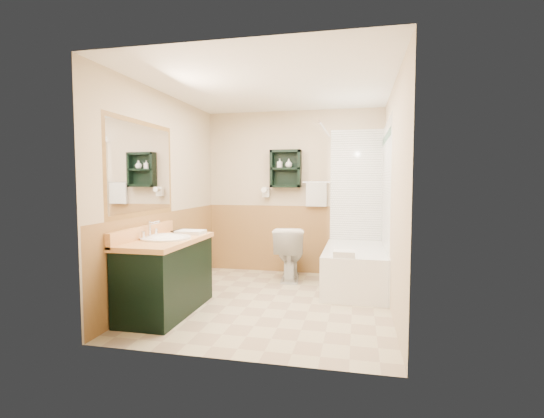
{
  "coord_description": "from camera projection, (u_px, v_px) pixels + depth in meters",
  "views": [
    {
      "loc": [
        0.94,
        -4.29,
        1.37
      ],
      "look_at": [
        -0.04,
        0.2,
        1.04
      ],
      "focal_mm": 26.0,
      "sensor_mm": 36.0,
      "label": 1
    }
  ],
  "objects": [
    {
      "name": "counter_towel",
      "position": [
        191.0,
        232.0,
        4.43
      ],
      "size": [
        0.3,
        0.23,
        0.04
      ],
      "primitive_type": "cube",
      "color": "silver",
      "rests_on": "vanity"
    },
    {
      "name": "wainscot_left",
      "position": [
        167.0,
        254.0,
        4.72
      ],
      "size": [
        2.98,
        2.98,
        1.0
      ],
      "primitive_type": null,
      "color": "#B28748",
      "rests_on": "left_wall"
    },
    {
      "name": "shower_curtain",
      "position": [
        326.0,
        198.0,
        5.19
      ],
      "size": [
        1.05,
        1.05,
        1.7
      ],
      "primitive_type": null,
      "color": "beige",
      "rests_on": "curtain_rod"
    },
    {
      "name": "toilet",
      "position": [
        289.0,
        253.0,
        5.48
      ],
      "size": [
        0.5,
        0.79,
        0.73
      ],
      "primitive_type": "imported",
      "rotation": [
        0.0,
        0.0,
        3.25
      ],
      "color": "white",
      "rests_on": "ground"
    },
    {
      "name": "back_wall",
      "position": [
        293.0,
        192.0,
        5.88
      ],
      "size": [
        2.6,
        0.04,
        2.4
      ],
      "primitive_type": "cube",
      "color": "beige",
      "rests_on": "ground"
    },
    {
      "name": "wainscot_back",
      "position": [
        293.0,
        239.0,
        5.89
      ],
      "size": [
        2.58,
        2.58,
        1.0
      ],
      "primitive_type": null,
      "color": "#B28748",
      "rests_on": "back_wall"
    },
    {
      "name": "tile_right",
      "position": [
        386.0,
        207.0,
        4.86
      ],
      "size": [
        1.5,
        1.5,
        2.1
      ],
      "primitive_type": null,
      "color": "white",
      "rests_on": "right_wall"
    },
    {
      "name": "hair_dryer",
      "position": [
        266.0,
        192.0,
        5.88
      ],
      "size": [
        0.1,
        0.24,
        0.18
      ],
      "primitive_type": null,
      "color": "white",
      "rests_on": "back_wall"
    },
    {
      "name": "curtain_rod",
      "position": [
        325.0,
        131.0,
        4.96
      ],
      "size": [
        0.03,
        1.6,
        0.03
      ],
      "primitive_type": "cylinder",
      "rotation": [
        1.57,
        0.0,
        0.0
      ],
      "color": "silver",
      "rests_on": "back_wall"
    },
    {
      "name": "bathtub",
      "position": [
        355.0,
        268.0,
        5.04
      ],
      "size": [
        0.78,
        1.5,
        0.52
      ],
      "primitive_type": "cube",
      "color": "white",
      "rests_on": "ground"
    },
    {
      "name": "vanity_book",
      "position": [
        176.0,
        222.0,
        4.65
      ],
      "size": [
        0.16,
        0.04,
        0.22
      ],
      "primitive_type": "imported",
      "rotation": [
        0.0,
        0.0,
        -0.14
      ],
      "color": "black",
      "rests_on": "vanity"
    },
    {
      "name": "mirror_frame",
      "position": [
        142.0,
        169.0,
        4.11
      ],
      "size": [
        1.3,
        1.3,
        1.0
      ],
      "primitive_type": null,
      "color": "olive",
      "rests_on": "left_wall"
    },
    {
      "name": "right_wall",
      "position": [
        395.0,
        197.0,
        4.11
      ],
      "size": [
        0.04,
        3.0,
        2.4
      ],
      "primitive_type": "cube",
      "color": "beige",
      "rests_on": "ground"
    },
    {
      "name": "wall_shelf",
      "position": [
        286.0,
        169.0,
        5.76
      ],
      "size": [
        0.45,
        0.15,
        0.55
      ],
      "primitive_type": "cube",
      "color": "black",
      "rests_on": "back_wall"
    },
    {
      "name": "vanity",
      "position": [
        167.0,
        275.0,
        4.1
      ],
      "size": [
        0.59,
        1.22,
        0.77
      ],
      "primitive_type": "cube",
      "color": "black",
      "rests_on": "ground"
    },
    {
      "name": "floor",
      "position": [
        272.0,
        301.0,
        4.48
      ],
      "size": [
        3.0,
        3.0,
        0.0
      ],
      "primitive_type": "plane",
      "color": "#C2B48D",
      "rests_on": "ground"
    },
    {
      "name": "soap_bottle_b",
      "position": [
        289.0,
        164.0,
        5.74
      ],
      "size": [
        0.11,
        0.14,
        0.1
      ],
      "primitive_type": "imported",
      "rotation": [
        0.0,
        0.0,
        -0.1
      ],
      "color": "white",
      "rests_on": "wall_shelf"
    },
    {
      "name": "ceiling",
      "position": [
        272.0,
        85.0,
        4.31
      ],
      "size": [
        2.6,
        3.0,
        0.04
      ],
      "primitive_type": "cube",
      "color": "white",
      "rests_on": "back_wall"
    },
    {
      "name": "left_wall",
      "position": [
        163.0,
        195.0,
        4.68
      ],
      "size": [
        0.04,
        3.0,
        2.4
      ],
      "primitive_type": "cube",
      "color": "beige",
      "rests_on": "ground"
    },
    {
      "name": "tile_back",
      "position": [
        364.0,
        203.0,
        5.63
      ],
      "size": [
        0.95,
        0.95,
        2.1
      ],
      "primitive_type": null,
      "color": "white",
      "rests_on": "back_wall"
    },
    {
      "name": "tile_accent",
      "position": [
        386.0,
        138.0,
        4.81
      ],
      "size": [
        1.5,
        1.5,
        0.1
      ],
      "primitive_type": null,
      "color": "#154C36",
      "rests_on": "right_wall"
    },
    {
      "name": "tub_towel",
      "position": [
        344.0,
        254.0,
        4.43
      ],
      "size": [
        0.24,
        0.2,
        0.07
      ],
      "primitive_type": "cube",
      "color": "silver",
      "rests_on": "bathtub"
    },
    {
      "name": "towel_bar",
      "position": [
        316.0,
        182.0,
        5.72
      ],
      "size": [
        0.4,
        0.06,
        0.4
      ],
      "primitive_type": null,
      "color": "silver",
      "rests_on": "back_wall"
    },
    {
      "name": "mirror_glass",
      "position": [
        142.0,
        169.0,
        4.11
      ],
      "size": [
        1.2,
        1.2,
        0.9
      ],
      "primitive_type": null,
      "color": "white",
      "rests_on": "left_wall"
    },
    {
      "name": "soap_bottle_a",
      "position": [
        280.0,
        166.0,
        5.77
      ],
      "size": [
        0.09,
        0.14,
        0.06
      ],
      "primitive_type": "imported",
      "rotation": [
        0.0,
        0.0,
        -0.25
      ],
      "color": "white",
      "rests_on": "wall_shelf"
    }
  ]
}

